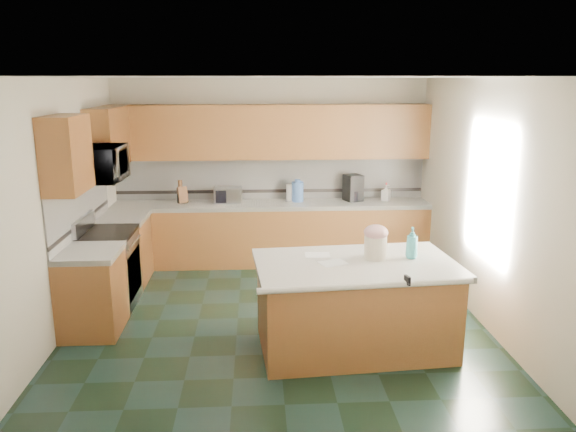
{
  "coord_description": "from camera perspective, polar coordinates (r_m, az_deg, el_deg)",
  "views": [
    {
      "loc": [
        -0.21,
        -6.02,
        2.68
      ],
      "look_at": [
        0.15,
        0.35,
        1.12
      ],
      "focal_mm": 35.0,
      "sensor_mm": 36.0,
      "label": 1
    }
  ],
  "objects": [
    {
      "name": "island_bullnose",
      "position": [
        5.08,
        8.06,
        -7.05
      ],
      "size": [
        1.98,
        0.22,
        0.06
      ],
      "primitive_type": "cylinder",
      "rotation": [
        0.0,
        1.57,
        0.08
      ],
      "color": "white",
      "rests_on": "island_base"
    },
    {
      "name": "treat_jar_knob",
      "position": [
        5.66,
        8.95,
        -1.15
      ],
      "size": [
        0.08,
        0.03,
        0.03
      ],
      "primitive_type": "cylinder",
      "rotation": [
        0.0,
        1.57,
        0.0
      ],
      "color": "tan",
      "rests_on": "treat_jar_lid"
    },
    {
      "name": "range_oven_door",
      "position": [
        7.07,
        -15.37,
        -5.59
      ],
      "size": [
        0.02,
        0.68,
        0.55
      ],
      "primitive_type": "cube",
      "color": "black",
      "rests_on": "range_body"
    },
    {
      "name": "treat_jar_knob_end_l",
      "position": [
        5.65,
        8.54,
        -1.16
      ],
      "size": [
        0.04,
        0.04,
        0.04
      ],
      "primitive_type": "sphere",
      "color": "tan",
      "rests_on": "treat_jar_lid"
    },
    {
      "name": "paper_sheet_a",
      "position": [
        5.56,
        4.6,
        -4.77
      ],
      "size": [
        0.32,
        0.28,
        0.0
      ],
      "primitive_type": "cube",
      "rotation": [
        0.0,
        0.0,
        0.38
      ],
      "color": "white",
      "rests_on": "island_top"
    },
    {
      "name": "treat_jar_lid",
      "position": [
        5.67,
        8.93,
        -1.65
      ],
      "size": [
        0.25,
        0.25,
        0.15
      ],
      "primitive_type": "ellipsoid",
      "color": "#D6999B",
      "rests_on": "treat_jar"
    },
    {
      "name": "toaster_oven",
      "position": [
        8.25,
        -6.1,
        2.14
      ],
      "size": [
        0.4,
        0.29,
        0.23
      ],
      "primitive_type": "cube",
      "rotation": [
        0.0,
        0.0,
        -0.05
      ],
      "color": "#B7B7BC",
      "rests_on": "back_countertop"
    },
    {
      "name": "back_accent_band",
      "position": [
        8.47,
        -1.76,
        2.56
      ],
      "size": [
        4.6,
        0.01,
        0.05
      ],
      "primitive_type": "cube",
      "color": "black",
      "rests_on": "back_countertop"
    },
    {
      "name": "wall_back",
      "position": [
        8.45,
        -1.78,
        4.67
      ],
      "size": [
        4.6,
        0.04,
        2.7
      ],
      "primitive_type": "cube",
      "color": "beige",
      "rests_on": "ground"
    },
    {
      "name": "utensil_bundle",
      "position": [
        8.32,
        -10.89,
        2.92
      ],
      "size": [
        0.06,
        0.06,
        0.2
      ],
      "primitive_type": "cylinder",
      "color": "#472814",
      "rests_on": "utensil_crock"
    },
    {
      "name": "toaster_oven_door",
      "position": [
        8.13,
        -6.14,
        1.96
      ],
      "size": [
        0.35,
        0.01,
        0.19
      ],
      "primitive_type": "cube",
      "color": "black",
      "rests_on": "toaster_oven"
    },
    {
      "name": "left_base_cab_rear",
      "position": [
        7.86,
        -16.29,
        -3.48
      ],
      "size": [
        0.6,
        0.82,
        0.86
      ],
      "primitive_type": "cube",
      "color": "#502B13",
      "rests_on": "ground"
    },
    {
      "name": "wall_front",
      "position": [
        3.94,
        0.03,
        -6.0
      ],
      "size": [
        4.6,
        0.04,
        2.7
      ],
      "primitive_type": "cube",
      "color": "beige",
      "rests_on": "ground"
    },
    {
      "name": "left_counter_front",
      "position": [
        6.31,
        -19.6,
        -3.56
      ],
      "size": [
        0.64,
        0.72,
        0.06
      ],
      "primitive_type": "cube",
      "color": "white",
      "rests_on": "left_base_cab_front"
    },
    {
      "name": "coffee_carafe",
      "position": [
        8.34,
        6.67,
        2.02
      ],
      "size": [
        0.16,
        0.16,
        0.16
      ],
      "primitive_type": "cylinder",
      "color": "black",
      "rests_on": "back_countertop"
    },
    {
      "name": "ceiling",
      "position": [
        6.03,
        -1.27,
        13.92
      ],
      "size": [
        4.6,
        4.6,
        0.0
      ],
      "primitive_type": "plane",
      "color": "white",
      "rests_on": "ground"
    },
    {
      "name": "knife_block",
      "position": [
        8.31,
        -10.67,
        2.1
      ],
      "size": [
        0.18,
        0.21,
        0.26
      ],
      "primitive_type": "cube",
      "rotation": [
        -0.31,
        0.0,
        0.38
      ],
      "color": "#472814",
      "rests_on": "back_countertop"
    },
    {
      "name": "left_counter_rear",
      "position": [
        7.74,
        -16.52,
        -0.22
      ],
      "size": [
        0.64,
        0.82,
        0.06
      ],
      "primitive_type": "cube",
      "color": "white",
      "rests_on": "left_base_cab_rear"
    },
    {
      "name": "paper_sheet_b",
      "position": [
        5.79,
        3.02,
        -3.96
      ],
      "size": [
        0.26,
        0.2,
        0.0
      ],
      "primitive_type": "cube",
      "rotation": [
        0.0,
        0.0,
        -0.03
      ],
      "color": "white",
      "rests_on": "island_top"
    },
    {
      "name": "soap_back_cap",
      "position": [
        8.43,
        9.96,
        3.24
      ],
      "size": [
        0.02,
        0.02,
        0.03
      ],
      "primitive_type": "cylinder",
      "color": "red",
      "rests_on": "soap_bottle_back"
    },
    {
      "name": "utensil_crock",
      "position": [
        8.35,
        -10.83,
        1.8
      ],
      "size": [
        0.11,
        0.11,
        0.14
      ],
      "primitive_type": "cylinder",
      "color": "black",
      "rests_on": "back_countertop"
    },
    {
      "name": "water_jug",
      "position": [
        8.26,
        0.98,
        2.47
      ],
      "size": [
        0.18,
        0.18,
        0.29
      ],
      "primitive_type": "cylinder",
      "color": "#4A71BB",
      "rests_on": "back_countertop"
    },
    {
      "name": "left_accent_band",
      "position": [
        7.08,
        -20.15,
        -0.51
      ],
      "size": [
        0.01,
        2.3,
        0.05
      ],
      "primitive_type": "cube",
      "color": "black",
      "rests_on": "wall_left"
    },
    {
      "name": "microwave",
      "position": [
        6.83,
        -18.47,
        5.05
      ],
      "size": [
        0.5,
        0.73,
        0.41
      ],
      "primitive_type": "imported",
      "rotation": [
        0.0,
        0.0,
        1.57
      ],
      "color": "#B7B7BC",
      "rests_on": "wall_left"
    },
    {
      "name": "island_top",
      "position": [
        5.62,
        6.91,
        -4.94
      ],
      "size": [
        2.06,
        1.32,
        0.06
      ],
      "primitive_type": "cube",
      "rotation": [
        0.0,
        0.0,
        0.08
      ],
      "color": "white",
      "rests_on": "island_base"
    },
    {
      "name": "water_jug_neck",
      "position": [
        8.23,
        0.98,
        3.61
      ],
      "size": [
        0.08,
        0.08,
        0.04
      ],
      "primitive_type": "cylinder",
      "color": "#4A71BB",
      "rests_on": "water_jug"
    },
    {
      "name": "left_upper_cab_front",
      "position": [
        6.14,
        -21.6,
        5.85
      ],
      "size": [
        0.33,
        0.72,
        0.78
      ],
      "primitive_type": "cube",
      "color": "#502B13",
      "rests_on": "wall_left"
    },
    {
      "name": "back_upper_cab",
      "position": [
        8.19,
        -1.78,
        8.55
      ],
      "size": [
        4.6,
        0.33,
        0.78
      ],
      "primitive_type": "cube",
      "color": "#502B13",
      "rests_on": "wall_back"
    },
    {
      "name": "window_light_proxy",
      "position": [
        6.45,
        19.67,
        2.38
      ],
      "size": [
        0.02,
        1.4,
        1.1
      ],
      "primitive_type": "cube",
      "color": "white",
      "rests_on": "wall_right"
    },
    {
      "name": "back_countertop",
      "position": [
        8.22,
        -1.7,
        1.16
      ],
      "size": [
        4.6,
        0.64,
        0.06
      ],
      "primitive_type": "cube",
      "color": "white",
      "rests_on": "back_base_cab"
    },
    {
      "name": "soap_bottle_back",
      "position": [
        8.46,
        9.93,
        2.35
      ],
      "size": [
        0.15,
        0.15,
        0.24
      ],
      "primitive_type": "imported",
      "rotation": [
        0.0,
        0.0,
        0.94
      ],
      "color": "white",
      "rests_on": "back_countertop"
    },
    {
      "name": "paper_towel",
      "position": [
        8.3,
        0.2,
        2.37
      ],
      "size": [
        0.11,
        0.11,
        0.25
      ],
      "primitive_type": "cylinder",
      "color": "white",
      "rests_on": "back_countertop"
    },
    {
      "name": "wall_left",
      "position": [
        6.52,
        -22.05,
        0.94
      ],
      "size": [
        0.04,
        4.6,
        2.7
      ],
      "primitive_type": "cube",
      "color": "beige",
      "rests_on": "ground"
    },
    {
      "name": "range_cooktop",
      "position": [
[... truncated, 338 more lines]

